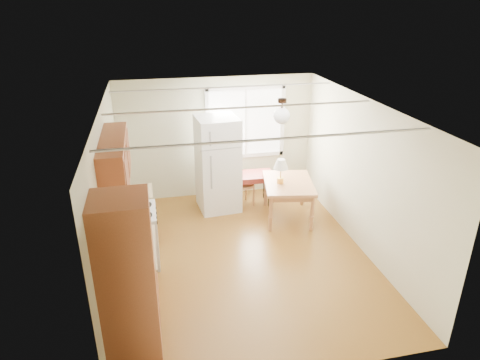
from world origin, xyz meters
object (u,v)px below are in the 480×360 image
object	(u,v)px
refrigerator	(218,164)
chair	(240,180)
bench	(238,178)
dining_table	(288,187)

from	to	relation	value
refrigerator	chair	distance (m)	0.57
refrigerator	bench	distance (m)	0.54
refrigerator	bench	size ratio (longest dim) A/B	1.30
bench	dining_table	xyz separation A→B (m)	(0.81, -0.72, 0.05)
bench	chair	world-z (taller)	chair
bench	dining_table	world-z (taller)	dining_table
refrigerator	dining_table	size ratio (longest dim) A/B	1.41
dining_table	refrigerator	bearing A→B (deg)	160.83
refrigerator	dining_table	world-z (taller)	refrigerator
refrigerator	chair	xyz separation A→B (m)	(0.43, -0.02, -0.37)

